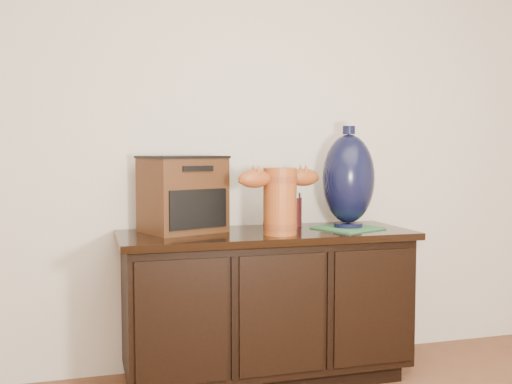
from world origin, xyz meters
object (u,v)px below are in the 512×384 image
object	(u,v)px
spray_can	(296,210)
tv_radio	(183,194)
lamp_base	(348,179)
terracotta_vessel	(280,197)
sideboard	(266,304)

from	to	relation	value
spray_can	tv_radio	bearing A→B (deg)	-175.92
lamp_base	terracotta_vessel	bearing A→B (deg)	-164.44
tv_radio	sideboard	bearing A→B (deg)	-35.56
sideboard	terracotta_vessel	distance (m)	0.56
sideboard	spray_can	size ratio (longest dim) A/B	8.11
sideboard	tv_radio	xyz separation A→B (m)	(-0.40, 0.11, 0.56)
terracotta_vessel	tv_radio	size ratio (longest dim) A/B	0.99
lamp_base	spray_can	xyz separation A→B (m)	(-0.23, 0.16, -0.17)
spray_can	sideboard	bearing A→B (deg)	-144.55
sideboard	terracotta_vessel	xyz separation A→B (m)	(0.03, -0.12, 0.55)
sideboard	spray_can	xyz separation A→B (m)	(0.21, 0.15, 0.46)
tv_radio	spray_can	bearing A→B (deg)	-16.67
tv_radio	lamp_base	distance (m)	0.85
terracotta_vessel	sideboard	bearing A→B (deg)	89.47
terracotta_vessel	lamp_base	bearing A→B (deg)	1.46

